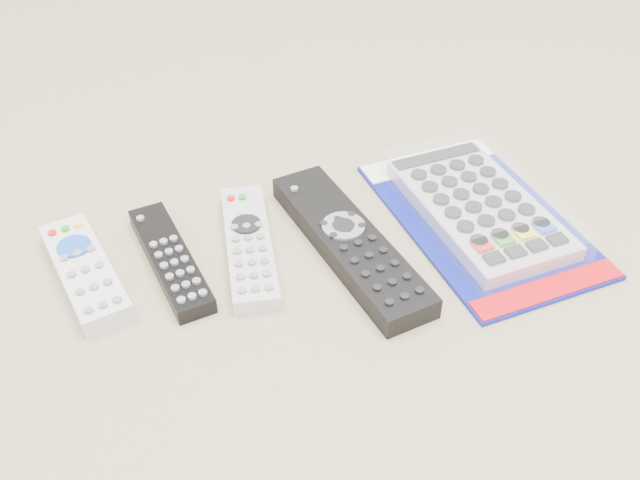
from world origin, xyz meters
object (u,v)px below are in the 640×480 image
object	(u,v)px
remote_small_grey	(85,271)
jumbo_remote_packaged	(479,206)
remote_slim_black	(170,259)
remote_silver_dvd	(249,245)
remote_large_black	(350,243)

from	to	relation	value
remote_small_grey	jumbo_remote_packaged	size ratio (longest dim) A/B	0.58
remote_slim_black	jumbo_remote_packaged	xyz separation A→B (m)	(0.35, -0.03, 0.01)
remote_small_grey	remote_slim_black	xyz separation A→B (m)	(0.09, -0.01, -0.00)
remote_silver_dvd	remote_large_black	bearing A→B (deg)	-9.14
remote_slim_black	remote_silver_dvd	xyz separation A→B (m)	(0.09, -0.01, 0.00)
remote_small_grey	remote_large_black	xyz separation A→B (m)	(0.28, -0.05, 0.00)
remote_large_black	remote_silver_dvd	bearing A→B (deg)	152.80
remote_slim_black	remote_large_black	world-z (taller)	remote_large_black
remote_slim_black	jumbo_remote_packaged	distance (m)	0.36
remote_small_grey	jumbo_remote_packaged	xyz separation A→B (m)	(0.44, -0.04, 0.01)
remote_slim_black	remote_large_black	distance (m)	0.20
remote_large_black	jumbo_remote_packaged	size ratio (longest dim) A/B	0.88
remote_slim_black	jumbo_remote_packaged	bearing A→B (deg)	-13.29
remote_small_grey	remote_large_black	size ratio (longest dim) A/B	0.65
jumbo_remote_packaged	remote_small_grey	bearing A→B (deg)	171.19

